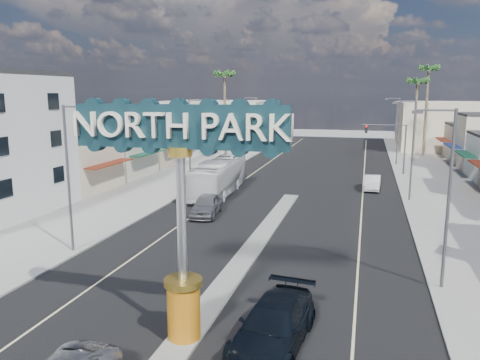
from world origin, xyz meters
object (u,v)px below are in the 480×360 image
Objects in this scene: palm_right_mid at (417,86)px; car_parked_right at (372,183)px; traffic_signal_right at (389,139)px; streetlight_r_near at (446,190)px; streetlight_r_far at (397,127)px; palm_right_far at (429,74)px; suv_right at (274,325)px; streetlight_l_mid at (191,139)px; traffic_signal_left at (240,135)px; gateway_sign at (181,196)px; car_parked_left at (206,205)px; palm_left_far at (225,79)px; streetlight_l_near at (70,171)px; streetlight_l_far at (246,125)px; city_bus at (219,177)px; streetlight_r_mid at (411,145)px.

car_parked_right is (-5.63, -21.71, -9.88)m from palm_right_mid.
streetlight_r_near reaches higher than traffic_signal_right.
palm_right_far is (4.57, 10.00, 7.32)m from streetlight_r_far.
palm_right_far is at bearing 71.57° from palm_right_mid.
suv_right is at bearing -133.05° from streetlight_r_near.
palm_right_far is (25.43, 32.00, 7.32)m from streetlight_l_mid.
streetlight_r_far is at bearing 81.14° from traffic_signal_right.
traffic_signal_right is 0.67× the size of streetlight_r_near.
traffic_signal_left is 1.00× the size of suv_right.
gateway_sign is 1.02× the size of streetlight_l_mid.
car_parked_left is (-15.93, 10.41, -4.22)m from streetlight_r_near.
streetlight_r_near is at bearing -93.19° from palm_right_mid.
streetlight_l_near is at bearing -86.33° from palm_left_far.
gateway_sign is 1.53× the size of traffic_signal_left.
streetlight_l_far is at bearing 101.78° from gateway_sign.
palm_right_mid reaches higher than streetlight_l_mid.
car_parked_right is (16.55, -9.70, -3.55)m from traffic_signal_left.
streetlight_l_far is (-10.43, 50.02, -0.86)m from gateway_sign.
traffic_signal_right is (9.18, 42.02, -1.65)m from gateway_sign.
city_bus is (2.18, -15.74, -2.61)m from traffic_signal_left.
streetlight_r_far is 24.38m from palm_left_far.
streetlight_r_far is 7.30m from palm_right_mid.
streetlight_l_mid is at bearing 180.00° from streetlight_r_mid.
traffic_signal_right is at bearing 51.85° from car_parked_left.
suv_right is 31.95m from car_parked_right.
streetlight_r_far is 1.50× the size of suv_right.
suv_right is at bearing -97.82° from traffic_signal_right.
streetlight_l_mid is at bearing -133.48° from streetlight_r_far.
gateway_sign is 29.91m from streetlight_l_mid.
gateway_sign is 1.02× the size of streetlight_l_near.
palm_right_far is (25.43, 10.00, 7.32)m from streetlight_l_far.
traffic_signal_right is (18.37, 0.00, 0.00)m from traffic_signal_left.
streetlight_r_far is at bearing 90.00° from streetlight_r_mid.
traffic_signal_right is at bearing -98.86° from streetlight_r_far.
streetlight_l_near reaches higher than car_parked_right.
palm_left_far is at bearing 93.67° from streetlight_l_near.
streetlight_r_mid is at bearing 43.79° from streetlight_l_near.
traffic_signal_left is 39.26m from streetlight_r_near.
streetlight_l_far is at bearing 133.48° from streetlight_r_mid.
palm_right_mid is 24.50m from car_parked_right.
city_bus is at bearing 117.65° from suv_right.
suv_right is at bearing -74.26° from streetlight_l_far.
traffic_signal_right is at bearing 35.50° from streetlight_l_mid.
traffic_signal_left is 8.14m from streetlight_l_far.
car_parked_right is (3.87, 31.72, -0.14)m from suv_right.
traffic_signal_right is 0.50× the size of city_bus.
palm_right_far is at bearing 65.45° from streetlight_r_far.
car_parked_left is (3.68, -23.58, -3.43)m from traffic_signal_left.
streetlight_l_near is 1.00× the size of streetlight_l_far.
palm_left_far is (-13.00, 48.02, 5.57)m from gateway_sign.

